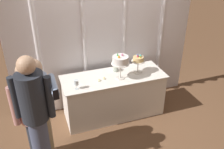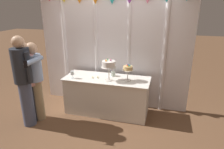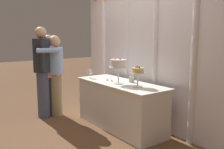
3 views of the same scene
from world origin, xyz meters
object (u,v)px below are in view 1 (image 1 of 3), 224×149
(cake_display_nearright, at_px, (138,60))
(guest_man_dark_suit, at_px, (32,113))
(tealight_far_left, at_px, (99,80))
(cake_table, at_px, (114,96))
(wine_glass, at_px, (76,83))
(flower_vase, at_px, (115,68))
(guest_girl_blue_dress, at_px, (40,107))
(cake_display_nearleft, at_px, (120,61))
(tealight_near_left, at_px, (104,79))
(guest_man_pink_jacket, at_px, (35,114))

(cake_display_nearright, bearing_deg, guest_man_dark_suit, -159.26)
(tealight_far_left, distance_m, guest_man_dark_suit, 1.22)
(cake_table, distance_m, wine_glass, 0.85)
(tealight_far_left, xyz_separation_m, guest_man_dark_suit, (-1.06, -0.60, 0.07))
(cake_table, relative_size, flower_vase, 10.08)
(wine_glass, xyz_separation_m, tealight_far_left, (0.39, 0.11, -0.10))
(wine_glass, xyz_separation_m, flower_vase, (0.75, 0.35, -0.04))
(wine_glass, relative_size, guest_girl_blue_dress, 0.10)
(cake_display_nearleft, xyz_separation_m, tealight_far_left, (-0.35, 0.02, -0.31))
(cake_display_nearleft, relative_size, tealight_far_left, 9.85)
(cake_display_nearright, relative_size, tealight_near_left, 7.51)
(cake_display_nearleft, relative_size, wine_glass, 2.89)
(tealight_near_left, bearing_deg, cake_table, 13.45)
(cake_table, distance_m, guest_man_dark_suit, 1.57)
(guest_man_pink_jacket, bearing_deg, wine_glass, 45.79)
(wine_glass, distance_m, tealight_near_left, 0.51)
(tealight_near_left, bearing_deg, guest_man_pink_jacket, -144.78)
(cake_table, height_order, flower_vase, flower_vase)
(tealight_near_left, relative_size, guest_man_pink_jacket, 0.03)
(flower_vase, bearing_deg, guest_man_pink_jacket, -144.22)
(flower_vase, xyz_separation_m, guest_girl_blue_dress, (-1.32, -0.77, 0.03))
(wine_glass, distance_m, guest_man_pink_jacket, 0.91)
(cake_display_nearright, height_order, guest_man_dark_suit, guest_man_dark_suit)
(cake_display_nearleft, height_order, guest_man_pink_jacket, guest_man_pink_jacket)
(cake_display_nearleft, height_order, flower_vase, cake_display_nearleft)
(cake_table, relative_size, tealight_far_left, 38.90)
(tealight_far_left, xyz_separation_m, tealight_near_left, (0.10, 0.03, 0.00))
(cake_display_nearleft, distance_m, tealight_near_left, 0.40)
(guest_man_dark_suit, bearing_deg, flower_vase, 30.65)
(guest_man_dark_suit, xyz_separation_m, guest_man_pink_jacket, (0.04, -0.15, 0.09))
(cake_display_nearleft, relative_size, guest_man_pink_jacket, 0.26)
(cake_display_nearright, height_order, wine_glass, cake_display_nearright)
(cake_display_nearright, distance_m, guest_girl_blue_dress, 1.77)
(tealight_near_left, bearing_deg, cake_display_nearright, 3.19)
(cake_display_nearleft, xyz_separation_m, tealight_near_left, (-0.25, 0.05, -0.31))
(cake_display_nearright, distance_m, guest_man_pink_jacket, 1.91)
(flower_vase, height_order, guest_girl_blue_dress, guest_girl_blue_dress)
(guest_man_dark_suit, height_order, guest_girl_blue_dress, guest_man_dark_suit)
(cake_display_nearright, xyz_separation_m, guest_girl_blue_dress, (-1.67, -0.60, -0.14))
(cake_display_nearright, bearing_deg, tealight_near_left, -176.81)
(cake_display_nearleft, relative_size, guest_man_dark_suit, 0.28)
(cake_table, bearing_deg, cake_display_nearleft, -52.35)
(flower_vase, distance_m, guest_girl_blue_dress, 1.53)
(guest_man_pink_jacket, bearing_deg, cake_table, 32.68)
(flower_vase, height_order, guest_man_dark_suit, guest_man_dark_suit)
(guest_man_dark_suit, bearing_deg, guest_man_pink_jacket, -75.91)
(tealight_near_left, bearing_deg, wine_glass, -164.01)
(flower_vase, relative_size, guest_man_pink_jacket, 0.10)
(tealight_far_left, relative_size, guest_girl_blue_dress, 0.03)
(tealight_near_left, bearing_deg, guest_girl_blue_dress, -151.99)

